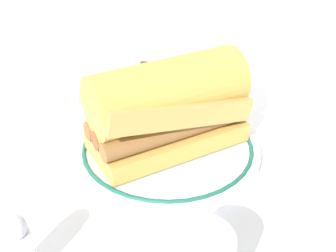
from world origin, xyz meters
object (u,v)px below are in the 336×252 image
Objects in this scene: sausage_sandwich at (168,106)px; salt_shaker at (18,248)px; butter_knife at (141,78)px; plate at (168,149)px.

salt_shaker is (-0.18, -0.17, -0.04)m from sausage_sandwich.
sausage_sandwich is at bearing 44.05° from salt_shaker.
sausage_sandwich reaches higher than butter_knife.
salt_shaker reaches higher than plate.
plate is 0.07m from sausage_sandwich.
sausage_sandwich reaches higher than plate.
sausage_sandwich is (0.00, 0.00, 0.07)m from plate.
salt_shaker is at bearing -135.95° from plate.
butter_knife is (0.17, 0.41, -0.03)m from salt_shaker.
salt_shaker is 0.45m from butter_knife.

